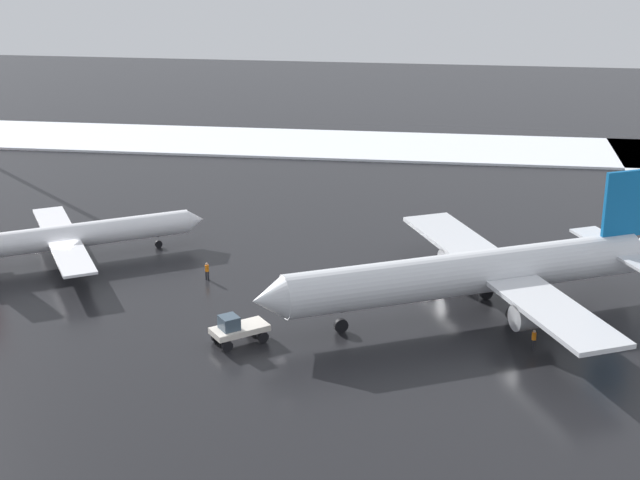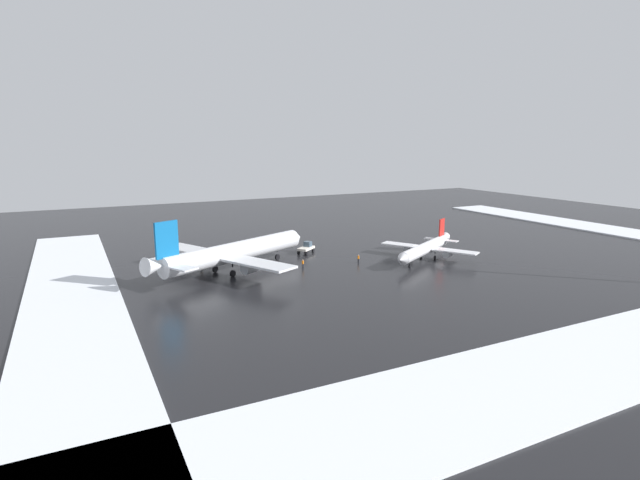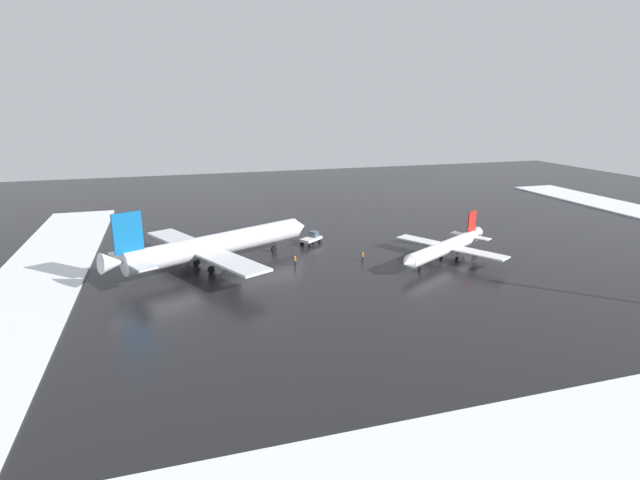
# 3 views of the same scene
# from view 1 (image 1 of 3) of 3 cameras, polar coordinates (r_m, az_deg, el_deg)

# --- Properties ---
(ground_plane) EXTENTS (240.00, 240.00, 0.00)m
(ground_plane) POSITION_cam_1_polar(r_m,az_deg,el_deg) (98.72, -14.67, -1.50)
(ground_plane) COLOR black
(snow_bank_far) EXTENTS (152.00, 16.00, 0.34)m
(snow_bank_far) POSITION_cam_1_polar(r_m,az_deg,el_deg) (144.02, -7.54, 5.78)
(snow_bank_far) COLOR white
(snow_bank_far) RESTS_ON ground_plane
(airplane_foreground_jet) EXTENTS (36.38, 30.94, 11.54)m
(airplane_foreground_jet) POSITION_cam_1_polar(r_m,az_deg,el_deg) (84.97, 9.14, -1.86)
(airplane_foreground_jet) COLOR silver
(airplane_foreground_jet) RESTS_ON ground_plane
(airplane_far_rear) EXTENTS (22.80, 19.49, 7.46)m
(airplane_far_rear) POSITION_cam_1_polar(r_m,az_deg,el_deg) (99.65, -13.91, 0.28)
(airplane_far_rear) COLOR white
(airplane_far_rear) RESTS_ON ground_plane
(pushback_tug) EXTENTS (4.98, 4.57, 2.50)m
(pushback_tug) POSITION_cam_1_polar(r_m,az_deg,el_deg) (79.74, -4.86, -5.15)
(pushback_tug) COLOR silver
(pushback_tug) RESTS_ON ground_plane
(ground_crew_beside_wing) EXTENTS (0.36, 0.36, 1.71)m
(ground_crew_beside_wing) POSITION_cam_1_polar(r_m,az_deg,el_deg) (89.50, 0.64, -2.40)
(ground_crew_beside_wing) COLOR black
(ground_crew_beside_wing) RESTS_ON ground_plane
(ground_crew_mid_apron) EXTENTS (0.36, 0.36, 1.71)m
(ground_crew_mid_apron) POSITION_cam_1_polar(r_m,az_deg,el_deg) (92.62, -6.59, -1.75)
(ground_crew_mid_apron) COLOR black
(ground_crew_mid_apron) RESTS_ON ground_plane
(ground_crew_near_tug) EXTENTS (0.36, 0.36, 1.71)m
(ground_crew_near_tug) POSITION_cam_1_polar(r_m,az_deg,el_deg) (80.35, 12.34, -5.61)
(ground_crew_near_tug) COLOR black
(ground_crew_near_tug) RESTS_ON ground_plane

